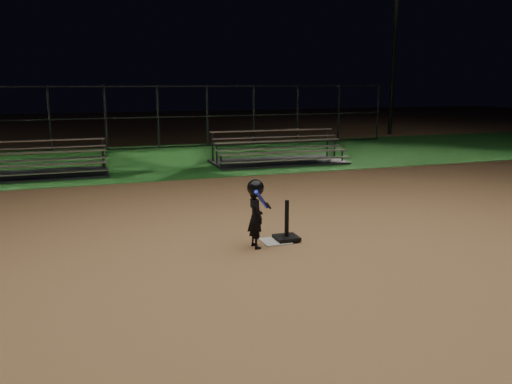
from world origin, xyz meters
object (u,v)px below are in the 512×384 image
object	(u,v)px
child_batter	(256,212)
light_pole_right	(396,33)
batting_tee	(287,233)
bleacher_left	(33,170)
home_plate	(275,241)
bleacher_right	(278,157)

from	to	relation	value
child_batter	light_pole_right	distance (m)	20.02
batting_tee	bleacher_left	size ratio (longest dim) A/B	0.17
batting_tee	light_pole_right	size ratio (longest dim) A/B	0.08
child_batter	bleacher_left	size ratio (longest dim) A/B	0.28
child_batter	bleacher_left	distance (m)	8.90
home_plate	light_pole_right	xyz separation A→B (m)	(12.00, 14.94, 4.93)
batting_tee	bleacher_left	xyz separation A→B (m)	(-4.47, 7.85, 0.06)
home_plate	batting_tee	size ratio (longest dim) A/B	0.67
home_plate	bleacher_left	bearing A→B (deg)	118.57
child_batter	bleacher_right	bearing A→B (deg)	-27.04
bleacher_left	bleacher_right	distance (m)	7.42
batting_tee	light_pole_right	distance (m)	19.64
batting_tee	bleacher_right	size ratio (longest dim) A/B	0.16
home_plate	light_pole_right	world-z (taller)	light_pole_right
child_batter	home_plate	bearing A→B (deg)	-71.70
batting_tee	home_plate	bearing A→B (deg)	179.70
bleacher_left	light_pole_right	size ratio (longest dim) A/B	0.48
child_batter	batting_tee	bearing A→B (deg)	-78.58
home_plate	batting_tee	xyz separation A→B (m)	(0.20, -0.00, 0.13)
home_plate	batting_tee	world-z (taller)	batting_tee
batting_tee	light_pole_right	xyz separation A→B (m)	(11.80, 14.94, 4.81)
home_plate	bleacher_left	size ratio (longest dim) A/B	0.11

